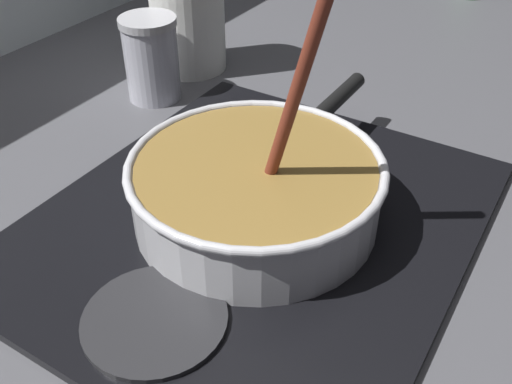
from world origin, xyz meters
TOP-DOWN VIEW (x-y plane):
  - ground at (0.00, 0.00)m, footprint 2.40×1.60m
  - hob_plate at (0.05, 0.11)m, footprint 0.56×0.48m
  - burner_ring at (0.05, 0.11)m, footprint 0.17×0.17m
  - spare_burner at (-0.14, 0.11)m, footprint 0.14×0.14m
  - cooking_pan at (0.05, 0.11)m, footprint 0.44×0.30m
  - condiment_jar at (0.24, 0.43)m, footprint 0.09×0.09m
  - paper_towel_roll at (0.37, 0.45)m, footprint 0.13×0.13m

SIDE VIEW (x-z plane):
  - ground at x=0.00m, z-range -0.04..0.00m
  - hob_plate at x=0.05m, z-range 0.00..0.01m
  - spare_burner at x=-0.14m, z-range 0.01..0.02m
  - burner_ring at x=0.05m, z-range 0.01..0.02m
  - cooking_pan at x=0.05m, z-range -0.10..0.21m
  - condiment_jar at x=0.24m, z-range 0.00..0.14m
  - paper_towel_roll at x=0.37m, z-range 0.00..0.23m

